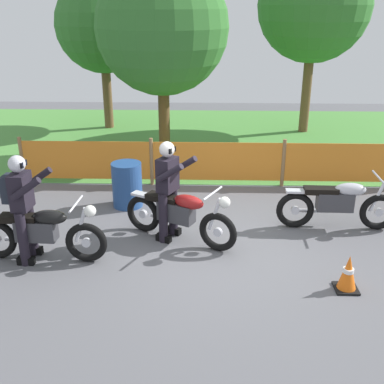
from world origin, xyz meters
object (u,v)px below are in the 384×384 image
object	(u,v)px
motorcycle_lead	(180,214)
spare_drum	(127,185)
motorcycle_third	(338,203)
traffic_cone	(348,273)
rider_trailing	(22,203)
rider_lead	(169,187)
motorcycle_trailing	(41,232)

from	to	relation	value
motorcycle_lead	spare_drum	distance (m)	1.80
motorcycle_third	traffic_cone	distance (m)	1.98
rider_trailing	traffic_cone	bearing A→B (deg)	-5.78
motorcycle_lead	motorcycle_third	distance (m)	2.79
rider_lead	traffic_cone	bearing A→B (deg)	-2.64
spare_drum	motorcycle_third	bearing A→B (deg)	-12.83
rider_lead	spare_drum	size ratio (longest dim) A/B	1.92
rider_trailing	spare_drum	xyz separation A→B (m)	(1.20, 2.12, -0.51)
motorcycle_trailing	rider_lead	bearing A→B (deg)	25.20
rider_trailing	traffic_cone	xyz separation A→B (m)	(4.70, -0.69, -0.69)
rider_lead	rider_trailing	size ratio (longest dim) A/B	1.00
motorcycle_third	traffic_cone	size ratio (longest dim) A/B	3.98
motorcycle_lead	rider_lead	size ratio (longest dim) A/B	1.13
motorcycle_lead	rider_lead	xyz separation A→B (m)	(-0.18, 0.09, 0.44)
motorcycle_lead	motorcycle_third	size ratio (longest dim) A/B	0.91
motorcycle_third	traffic_cone	world-z (taller)	motorcycle_third
motorcycle_third	rider_lead	bearing A→B (deg)	-169.50
motorcycle_lead	motorcycle_trailing	xyz separation A→B (m)	(-2.08, -0.70, -0.01)
motorcycle_third	traffic_cone	bearing A→B (deg)	-98.42
motorcycle_lead	motorcycle_third	world-z (taller)	motorcycle_third
motorcycle_trailing	spare_drum	size ratio (longest dim) A/B	2.36
motorcycle_lead	motorcycle_trailing	distance (m)	2.20
motorcycle_trailing	spare_drum	bearing A→B (deg)	67.85
motorcycle_third	rider_lead	world-z (taller)	rider_lead
traffic_cone	rider_lead	bearing A→B (deg)	150.26
motorcycle_trailing	rider_lead	world-z (taller)	rider_lead
traffic_cone	spare_drum	bearing A→B (deg)	141.27
motorcycle_third	rider_trailing	size ratio (longest dim) A/B	1.25
rider_trailing	spare_drum	world-z (taller)	rider_trailing
traffic_cone	spare_drum	xyz separation A→B (m)	(-3.50, 2.81, 0.18)
motorcycle_trailing	rider_lead	distance (m)	2.11
traffic_cone	motorcycle_trailing	bearing A→B (deg)	171.34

